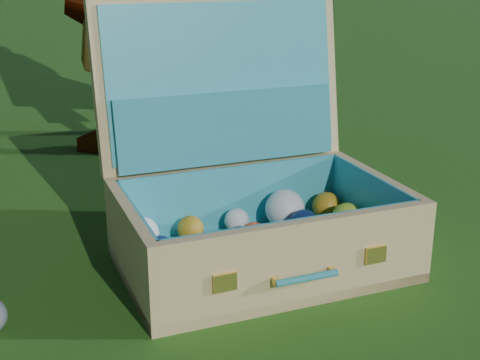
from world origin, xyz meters
name	(u,v)px	position (x,y,z in m)	size (l,w,h in m)	color
ground	(158,259)	(0.00, 0.00, 0.00)	(60.00, 60.00, 0.00)	#215114
suitcase	(249,186)	(0.22, -0.10, 0.18)	(0.79, 0.71, 0.64)	#D9B675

